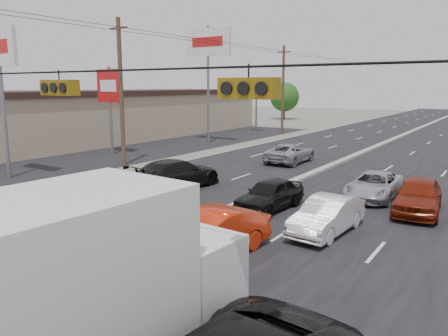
{
  "coord_description": "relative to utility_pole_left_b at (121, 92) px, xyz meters",
  "views": [
    {
      "loc": [
        10.24,
        -6.33,
        5.49
      ],
      "look_at": [
        0.54,
        8.19,
        2.2
      ],
      "focal_mm": 35.0,
      "sensor_mm": 36.0,
      "label": 1
    }
  ],
  "objects": [
    {
      "name": "box_truck",
      "position": [
        16.6,
        -17.0,
        -3.19
      ],
      "size": [
        3.03,
        7.51,
        3.73
      ],
      "rotation": [
        0.0,
        0.0,
        -0.06
      ],
      "color": "black",
      "rests_on": "ground"
    },
    {
      "name": "tree_left_far",
      "position": [
        -9.5,
        45.0,
        -1.39
      ],
      "size": [
        4.8,
        4.8,
        6.12
      ],
      "color": "#382619",
      "rests_on": "ground"
    },
    {
      "name": "center_median",
      "position": [
        12.5,
        15.0,
        -5.01
      ],
      "size": [
        0.5,
        160.0,
        0.2
      ],
      "primitive_type": "cube",
      "color": "gray",
      "rests_on": "ground"
    },
    {
      "name": "utility_pole_left_c",
      "position": [
        0.0,
        25.0,
        0.0
      ],
      "size": [
        1.6,
        0.3,
        10.0
      ],
      "color": "#422D1E",
      "rests_on": "ground"
    },
    {
      "name": "strip_mall",
      "position": [
        -13.5,
        10.0,
        -2.81
      ],
      "size": [
        12.0,
        42.0,
        4.6
      ],
      "primitive_type": "cube",
      "color": "tan",
      "rests_on": "ground"
    },
    {
      "name": "road_surface",
      "position": [
        12.5,
        15.0,
        -5.11
      ],
      "size": [
        20.0,
        160.0,
        0.02
      ],
      "primitive_type": "cube",
      "color": "black",
      "rests_on": "ground"
    },
    {
      "name": "red_sedan",
      "position": [
        14.9,
        -10.44,
        -4.34
      ],
      "size": [
        2.23,
        4.81,
        1.53
      ],
      "primitive_type": "imported",
      "rotation": [
        0.0,
        0.0,
        -0.14
      ],
      "color": "red",
      "rests_on": "ground"
    },
    {
      "name": "pole_sign_mid",
      "position": [
        -4.5,
        3.0,
        0.01
      ],
      "size": [
        2.6,
        0.25,
        7.0
      ],
      "color": "slate",
      "rests_on": "ground"
    },
    {
      "name": "queue_car_a",
      "position": [
        13.9,
        -4.4,
        -4.41
      ],
      "size": [
        1.92,
        4.19,
        1.39
      ],
      "primitive_type": "imported",
      "rotation": [
        0.0,
        0.0,
        -0.07
      ],
      "color": "black",
      "rests_on": "ground"
    },
    {
      "name": "pole_sign_far",
      "position": [
        -3.5,
        25.0,
        -0.7
      ],
      "size": [
        2.2,
        0.25,
        6.0
      ],
      "color": "slate",
      "rests_on": "ground"
    },
    {
      "name": "traffic_signals",
      "position": [
        13.9,
        -15.0,
        0.39
      ],
      "size": [
        25.0,
        0.3,
        0.54
      ],
      "color": "black",
      "rests_on": "ground"
    },
    {
      "name": "queue_car_c",
      "position": [
        17.25,
        0.27,
        -4.47
      ],
      "size": [
        2.17,
        4.61,
        1.27
      ],
      "primitive_type": "imported",
      "rotation": [
        0.0,
        0.0,
        0.01
      ],
      "color": "#9FA0A7",
      "rests_on": "ground"
    },
    {
      "name": "utility_pole_left_b",
      "position": [
        0.0,
        0.0,
        0.0
      ],
      "size": [
        1.6,
        0.3,
        10.0
      ],
      "color": "#422D1E",
      "rests_on": "ground"
    },
    {
      "name": "pole_sign_billboard",
      "position": [
        -2.0,
        13.0,
        3.76
      ],
      "size": [
        5.0,
        0.25,
        11.0
      ],
      "color": "slate",
      "rests_on": "ground"
    },
    {
      "name": "queue_car_b",
      "position": [
        17.2,
        -6.05,
        -4.43
      ],
      "size": [
        1.72,
        4.21,
        1.36
      ],
      "primitive_type": "imported",
      "rotation": [
        0.0,
        0.0,
        -0.07
      ],
      "color": "silver",
      "rests_on": "ground"
    },
    {
      "name": "oncoming_far",
      "position": [
        9.36,
        7.35,
        -4.42
      ],
      "size": [
        2.39,
        5.01,
        1.38
      ],
      "primitive_type": "imported",
      "rotation": [
        0.0,
        0.0,
        3.16
      ],
      "color": "gray",
      "rests_on": "ground"
    },
    {
      "name": "tan_sedan",
      "position": [
        13.9,
        -16.33,
        -4.22
      ],
      "size": [
        3.07,
        6.35,
        1.78
      ],
      "primitive_type": "imported",
      "rotation": [
        0.0,
        0.0,
        0.1
      ],
      "color": "brown",
      "rests_on": "ground"
    },
    {
      "name": "ground",
      "position": [
        12.5,
        -15.0,
        -5.11
      ],
      "size": [
        200.0,
        200.0,
        0.0
      ],
      "primitive_type": "plane",
      "color": "#606356",
      "rests_on": "ground"
    },
    {
      "name": "oncoming_near",
      "position": [
        7.84,
        -3.67,
        -4.29
      ],
      "size": [
        2.6,
        5.73,
        1.63
      ],
      "primitive_type": "imported",
      "rotation": [
        0.0,
        0.0,
        3.08
      ],
      "color": "black",
      "rests_on": "ground"
    },
    {
      "name": "queue_car_e",
      "position": [
        19.53,
        -1.26,
        -4.33
      ],
      "size": [
        2.29,
        4.74,
        1.56
      ],
      "primitive_type": "imported",
      "rotation": [
        0.0,
        0.0,
        0.1
      ],
      "color": "maroon",
      "rests_on": "ground"
    },
    {
      "name": "parking_lot",
      "position": [
        -4.5,
        10.0,
        -5.11
      ],
      "size": [
        10.0,
        42.0,
        0.02
      ],
      "primitive_type": "cube",
      "color": "black",
      "rests_on": "ground"
    }
  ]
}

